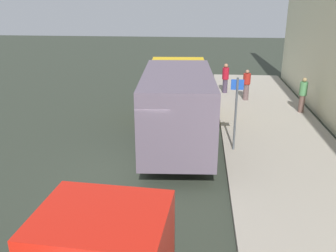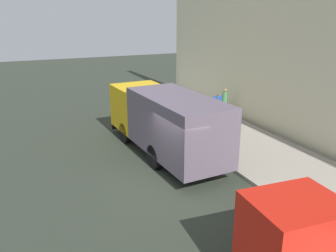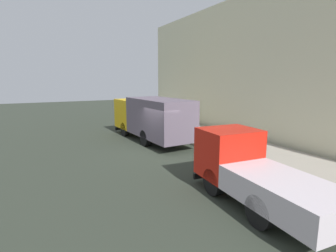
{
  "view_description": "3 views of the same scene",
  "coord_description": "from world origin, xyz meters",
  "px_view_note": "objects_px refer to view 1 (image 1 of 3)",
  "views": [
    {
      "loc": [
        2.04,
        -10.81,
        5.5
      ],
      "look_at": [
        1.04,
        0.52,
        1.41
      ],
      "focal_mm": 39.33,
      "sensor_mm": 36.0,
      "label": 1
    },
    {
      "loc": [
        -4.77,
        -11.06,
        6.24
      ],
      "look_at": [
        0.98,
        1.79,
        1.65
      ],
      "focal_mm": 37.54,
      "sensor_mm": 36.0,
      "label": 2
    },
    {
      "loc": [
        -5.98,
        -13.55,
        4.16
      ],
      "look_at": [
        1.58,
        0.89,
        1.27
      ],
      "focal_mm": 28.03,
      "sensor_mm": 36.0,
      "label": 3
    }
  ],
  "objects_px": {
    "pedestrian_standing": "(247,84)",
    "pedestrian_third": "(225,78)",
    "pedestrian_walking": "(303,94)",
    "street_sign_post": "(236,108)",
    "large_utility_truck": "(178,101)"
  },
  "relations": [
    {
      "from": "pedestrian_standing",
      "to": "pedestrian_third",
      "type": "xyz_separation_m",
      "value": [
        -1.03,
        1.39,
        0.04
      ]
    },
    {
      "from": "pedestrian_standing",
      "to": "pedestrian_walking",
      "type": "bearing_deg",
      "value": -5.93
    },
    {
      "from": "pedestrian_third",
      "to": "street_sign_post",
      "type": "distance_m",
      "value": 8.24
    },
    {
      "from": "pedestrian_third",
      "to": "pedestrian_walking",
      "type": "bearing_deg",
      "value": -90.82
    },
    {
      "from": "pedestrian_walking",
      "to": "street_sign_post",
      "type": "relative_size",
      "value": 0.63
    },
    {
      "from": "pedestrian_walking",
      "to": "pedestrian_standing",
      "type": "height_order",
      "value": "pedestrian_walking"
    },
    {
      "from": "large_utility_truck",
      "to": "pedestrian_standing",
      "type": "distance_m",
      "value": 6.73
    },
    {
      "from": "pedestrian_standing",
      "to": "street_sign_post",
      "type": "distance_m",
      "value": 6.96
    },
    {
      "from": "large_utility_truck",
      "to": "street_sign_post",
      "type": "height_order",
      "value": "large_utility_truck"
    },
    {
      "from": "pedestrian_third",
      "to": "street_sign_post",
      "type": "relative_size",
      "value": 0.63
    },
    {
      "from": "pedestrian_walking",
      "to": "pedestrian_standing",
      "type": "distance_m",
      "value": 3.13
    },
    {
      "from": "pedestrian_standing",
      "to": "street_sign_post",
      "type": "bearing_deg",
      "value": -65.93
    },
    {
      "from": "pedestrian_walking",
      "to": "pedestrian_standing",
      "type": "relative_size",
      "value": 1.04
    },
    {
      "from": "large_utility_truck",
      "to": "street_sign_post",
      "type": "bearing_deg",
      "value": -28.26
    },
    {
      "from": "pedestrian_standing",
      "to": "pedestrian_third",
      "type": "distance_m",
      "value": 1.73
    }
  ]
}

